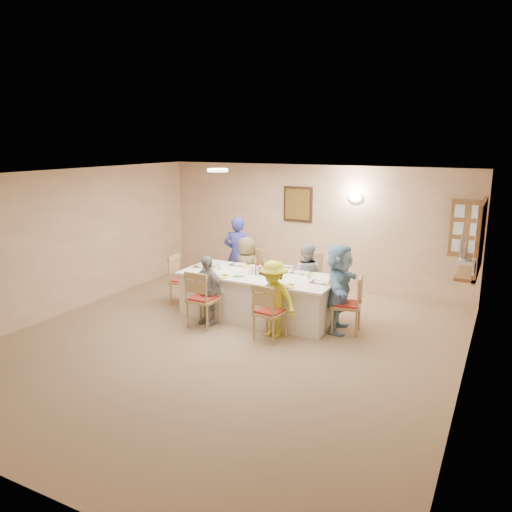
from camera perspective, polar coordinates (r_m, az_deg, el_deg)
The scene contains 49 objects.
ground at distance 7.57m, azimuth -3.56°, elevation -10.09°, with size 7.00×7.00×0.00m, color #A08158.
room_walls at distance 7.11m, azimuth -3.73°, elevation 1.21°, with size 7.00×7.00×7.00m.
wall_picture at distance 10.27m, azimuth 4.79°, elevation 5.92°, with size 0.62×0.05×0.72m.
wall_sconce at distance 9.84m, azimuth 11.28°, elevation 6.57°, with size 0.26×0.09×0.18m, color white.
ceiling_light at distance 8.77m, azimuth -4.42°, elevation 9.75°, with size 0.36×0.36×0.05m, color white.
serving_hatch at distance 8.50m, azimuth 24.26°, elevation 1.93°, with size 0.06×1.50×1.15m, color brown.
hatch_sill at distance 8.61m, azimuth 23.14°, elevation -1.41°, with size 0.30×1.50×0.05m, color brown.
shutter_door at distance 9.26m, azimuth 22.94°, elevation 2.89°, with size 0.55×0.04×1.00m, color brown.
fan_shelf at distance 7.20m, azimuth 22.90°, elevation -0.59°, with size 0.22×0.36×0.03m, color white.
desk_fan at distance 7.17m, azimuth 22.76°, elevation 0.60°, with size 0.30×0.30×0.28m, color #A5A5A8, non-canonical shape.
dining_table at distance 8.56m, azimuth 0.29°, elevation -4.55°, with size 2.67×1.13×0.76m, color white.
chair_back_left at distance 9.48m, azimuth -0.75°, elevation -2.15°, with size 0.46×0.46×0.97m, color tan, non-canonical shape.
chair_back_right at distance 9.00m, azimuth 6.02°, elevation -2.95°, with size 0.48×0.48×1.00m, color tan, non-canonical shape.
chair_front_left at distance 8.16m, azimuth -6.04°, elevation -4.80°, with size 0.46×0.46×0.96m, color tan, non-canonical shape.
chair_front_right at distance 7.61m, azimuth 1.60°, elevation -6.31°, with size 0.43×0.43×0.89m, color tan, non-canonical shape.
chair_left_end at distance 9.32m, azimuth -8.25°, elevation -2.72°, with size 0.44×0.44×0.92m, color tan, non-canonical shape.
chair_right_end at distance 7.99m, azimuth 10.30°, elevation -5.41°, with size 0.45×0.45×0.94m, color tan, non-canonical shape.
diner_back_left at distance 9.34m, azimuth -1.10°, elevation -1.53°, with size 0.66×0.48×1.23m, color brown.
diner_back_right at distance 8.86m, azimuth 5.76°, elevation -2.43°, with size 0.65×0.53×1.23m, color #97969F.
diner_front_left at distance 8.23m, azimuth -5.60°, elevation -3.90°, with size 0.72×0.40×1.16m, color #969696.
diner_front_right at distance 7.66m, azimuth 2.00°, elevation -4.94°, with size 0.83×0.54×1.21m, color yellow.
diner_right_end at distance 7.95m, azimuth 9.47°, elevation -3.63°, with size 0.64×1.37×1.42m, color #80ADD2.
caregiver at distance 9.92m, azimuth -2.11°, elevation 0.19°, with size 0.64×0.50×1.52m, color #323599.
placemat_fl at distance 8.39m, azimuth -4.67°, elevation -2.25°, with size 0.36×0.27×0.01m, color #472B19.
plate_fl at distance 8.38m, azimuth -4.67°, elevation -2.18°, with size 0.25×0.25×0.02m, color white.
napkin_fl at distance 8.25m, azimuth -3.79°, elevation -2.43°, with size 0.13×0.13×0.01m, color yellow.
placemat_fr at distance 7.84m, azimuth 2.82°, elevation -3.31°, with size 0.37×0.27×0.01m, color #472B19.
plate_fr at distance 7.84m, azimuth 2.82°, elevation -3.24°, with size 0.26×0.26×0.02m, color white.
napkin_fr at distance 7.73m, azimuth 3.88°, elevation -3.52°, with size 0.13×0.13×0.01m, color yellow.
placemat_bl at distance 9.09m, azimuth -1.88°, elevation -1.01°, with size 0.35×0.26×0.01m, color #472B19.
plate_bl at distance 9.08m, azimuth -1.88°, elevation -0.94°, with size 0.25×0.25×0.02m, color white.
napkin_bl at distance 8.96m, azimuth -1.03°, elevation -1.16°, with size 0.14×0.14×0.01m, color yellow.
placemat_br at distance 8.59m, azimuth 5.14°, elevation -1.89°, with size 0.34×0.25×0.01m, color #472B19.
plate_br at distance 8.58m, azimuth 5.14°, elevation -1.83°, with size 0.26×0.26×0.02m, color white.
napkin_br at distance 8.48m, azimuth 6.14°, elevation -2.07°, with size 0.15×0.15×0.01m, color yellow.
placemat_le at distance 8.99m, azimuth -5.97°, elevation -1.23°, with size 0.36×0.26×0.01m, color #472B19.
plate_le at distance 8.99m, azimuth -5.97°, elevation -1.16°, with size 0.24×0.24×0.01m, color white.
napkin_le at distance 8.85m, azimuth -5.17°, elevation -1.39°, with size 0.13×0.13×0.01m, color yellow.
placemat_re at distance 8.03m, azimuth 7.45°, elevation -3.01°, with size 0.34×0.25×0.01m, color #472B19.
plate_re at distance 8.03m, azimuth 7.45°, elevation -2.94°, with size 0.23×0.23×0.01m, color white.
napkin_re at distance 7.93m, azimuth 8.55°, elevation -3.21°, with size 0.14×0.14×0.01m, color yellow.
teacup_a at distance 8.58m, azimuth -5.20°, elevation -1.59°, with size 0.13×0.13×0.09m, color white.
teacup_b at distance 8.76m, azimuth 4.16°, elevation -1.34°, with size 0.08×0.08×0.07m, color white.
bowl_a at distance 8.34m, azimuth -2.01°, elevation -2.13°, with size 0.27×0.27×0.05m, color white.
bowl_b at distance 8.55m, azimuth 3.05°, elevation -1.71°, with size 0.21×0.21×0.07m, color white.
condiment_ketchup at distance 8.43m, azimuth 0.13°, elevation -1.36°, with size 0.09×0.09×0.23m, color red.
condiment_brown at distance 8.43m, azimuth 0.81°, elevation -1.46°, with size 0.10×0.10×0.19m, color #4A2913.
condiment_malt at distance 8.35m, azimuth 1.13°, elevation -1.69°, with size 0.13×0.13×0.17m, color #4A2913.
drinking_glass at distance 8.55m, azimuth -0.45°, elevation -1.53°, with size 0.07×0.07×0.10m, color silver.
Camera 1 is at (3.58, -5.96, 2.97)m, focal length 35.00 mm.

